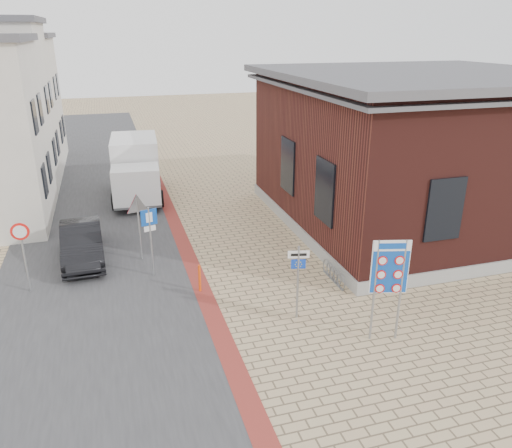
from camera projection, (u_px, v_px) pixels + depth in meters
ground at (285, 325)px, 15.26m from camera, size 120.00×120.00×0.00m
road_strip at (97, 196)px, 27.18m from camera, size 7.00×60.00×0.02m
curb_strip at (174, 220)px, 23.65m from camera, size 0.60×40.00×0.02m
brick_building at (420, 147)px, 22.67m from camera, size 13.00×13.00×6.80m
townhouse_far at (0, 101)px, 32.24m from camera, size 7.40×6.40×8.30m
bike_rack at (334, 274)px, 17.84m from camera, size 0.08×1.80×0.60m
sedan at (82, 243)px, 19.36m from camera, size 1.69×4.40×1.43m
box_truck at (136, 168)px, 26.47m from camera, size 2.83×6.05×3.09m
border_sign at (390, 269)px, 13.78m from camera, size 1.04×0.31×3.12m
essen_sign at (298, 271)px, 15.09m from camera, size 0.65×0.19×2.43m
parking_sign at (150, 229)px, 17.69m from camera, size 0.57×0.20×2.65m
yield_sign at (138, 211)px, 18.87m from camera, size 0.93×0.27×2.65m
speed_sign at (23, 246)px, 16.60m from camera, size 0.60×0.07×2.53m
bollard at (200, 278)px, 17.04m from camera, size 0.10×0.10×1.00m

